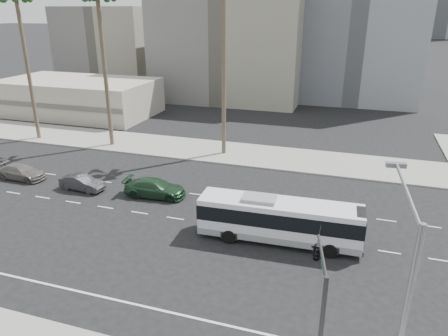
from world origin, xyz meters
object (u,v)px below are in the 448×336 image
at_px(car_b, 82,183).
at_px(car_a, 155,188).
at_px(city_bus, 279,219).
at_px(car_c, 21,172).
at_px(traffic_signal, 318,257).
at_px(streetlight_corner, 402,306).

bearing_deg(car_b, car_a, -79.45).
xyz_separation_m(city_bus, car_c, (-24.49, 3.55, -0.95)).
height_order(city_bus, car_c, city_bus).
relative_size(city_bus, car_b, 2.72).
bearing_deg(traffic_signal, city_bus, 98.75).
distance_m(city_bus, streetlight_corner, 13.52).
distance_m(car_c, streetlight_corner, 34.51).
distance_m(city_bus, car_a, 11.79).
bearing_deg(car_a, car_b, 91.43).
bearing_deg(car_b, traffic_signal, -115.53).
height_order(city_bus, car_a, city_bus).
height_order(car_c, traffic_signal, traffic_signal).
bearing_deg(streetlight_corner, traffic_signal, 130.54).
distance_m(city_bus, traffic_signal, 9.86).
height_order(car_a, streetlight_corner, streetlight_corner).
distance_m(city_bus, car_c, 24.76).
bearing_deg(car_b, city_bus, -95.84).
bearing_deg(traffic_signal, car_a, 127.34).
relative_size(car_a, car_b, 1.29).
height_order(car_a, car_c, car_a).
relative_size(car_c, traffic_signal, 0.80).
xyz_separation_m(car_a, car_b, (-6.59, -0.73, -0.09)).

